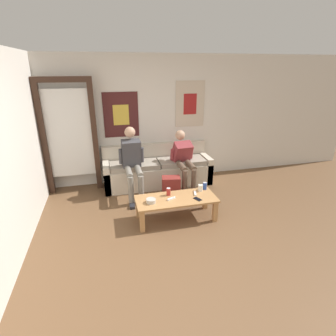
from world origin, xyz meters
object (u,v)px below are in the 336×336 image
at_px(pillar_candle, 200,188).
at_px(game_controller_near_left, 171,199).
at_px(drink_can_red, 168,192).
at_px(cell_phone, 198,199).
at_px(person_seated_teen, 184,158).
at_px(ceramic_bowl, 151,200).
at_px(couch, 158,170).
at_px(person_seated_adult, 132,160).
at_px(coffee_table, 176,202).
at_px(backpack, 171,189).
at_px(drink_can_blue, 205,186).
at_px(game_controller_near_right, 195,193).

bearing_deg(pillar_candle, game_controller_near_left, -162.55).
xyz_separation_m(drink_can_red, cell_phone, (0.41, -0.25, -0.06)).
relative_size(person_seated_teen, ceramic_bowl, 7.36).
height_order(person_seated_teen, cell_phone, person_seated_teen).
bearing_deg(cell_phone, drink_can_red, 148.52).
height_order(couch, person_seated_adult, person_seated_adult).
height_order(person_seated_adult, drink_can_red, person_seated_adult).
xyz_separation_m(coffee_table, pillar_candle, (0.46, 0.15, 0.12)).
height_order(backpack, ceramic_bowl, backpack).
relative_size(pillar_candle, drink_can_red, 0.98).
bearing_deg(person_seated_adult, pillar_candle, -41.41).
bearing_deg(coffee_table, drink_can_blue, 19.25).
bearing_deg(drink_can_blue, coffee_table, -160.75).
bearing_deg(backpack, pillar_candle, -54.08).
distance_m(backpack, game_controller_near_right, 0.67).
distance_m(couch, cell_phone, 1.57).
distance_m(pillar_candle, game_controller_near_left, 0.57).
distance_m(ceramic_bowl, drink_can_blue, 0.99).
bearing_deg(backpack, cell_phone, -74.10).
relative_size(couch, game_controller_near_right, 14.77).
distance_m(ceramic_bowl, game_controller_near_right, 0.75).
xyz_separation_m(backpack, drink_can_blue, (0.46, -0.46, 0.22)).
height_order(drink_can_blue, drink_can_red, same).
xyz_separation_m(person_seated_adult, drink_can_blue, (1.10, -0.85, -0.26)).
height_order(ceramic_bowl, drink_can_red, drink_can_red).
height_order(couch, game_controller_near_right, couch).
height_order(pillar_candle, cell_phone, pillar_candle).
xyz_separation_m(backpack, pillar_candle, (0.37, -0.51, 0.22)).
relative_size(pillar_candle, game_controller_near_left, 0.83).
relative_size(drink_can_blue, game_controller_near_left, 0.85).
distance_m(drink_can_red, game_controller_near_right, 0.44).
distance_m(drink_can_red, game_controller_near_left, 0.16).
height_order(couch, drink_can_blue, couch).
height_order(person_seated_teen, pillar_candle, person_seated_teen).
distance_m(person_seated_teen, drink_can_red, 1.12).
relative_size(coffee_table, drink_can_red, 10.24).
bearing_deg(cell_phone, ceramic_bowl, 174.24).
distance_m(person_seated_adult, drink_can_red, 1.05).
xyz_separation_m(pillar_candle, cell_phone, (-0.15, -0.27, -0.05)).
bearing_deg(pillar_candle, person_seated_adult, 138.59).
xyz_separation_m(person_seated_teen, pillar_candle, (0.00, -0.94, -0.20)).
distance_m(coffee_table, person_seated_adult, 1.24).
bearing_deg(coffee_table, ceramic_bowl, -173.44).
height_order(game_controller_near_left, game_controller_near_right, same).
bearing_deg(game_controller_near_right, cell_phone, -97.26).
bearing_deg(cell_phone, person_seated_adult, 126.66).
relative_size(drink_can_red, game_controller_near_right, 0.84).
bearing_deg(person_seated_teen, cell_phone, -96.83).
relative_size(coffee_table, person_seated_adult, 0.99).
xyz_separation_m(ceramic_bowl, game_controller_near_left, (0.33, 0.03, -0.02)).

